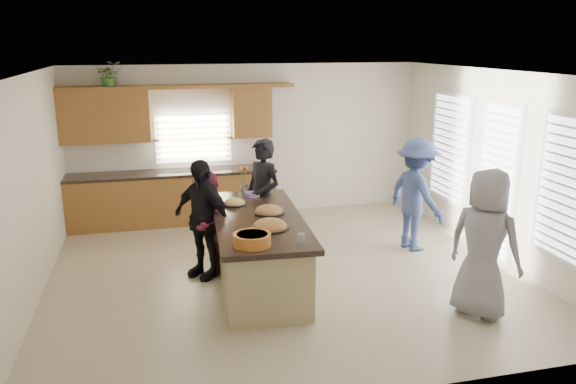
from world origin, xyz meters
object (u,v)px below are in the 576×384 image
object	(u,v)px
woman_right_back	(416,195)
woman_left_mid	(207,224)
woman_left_front	(202,219)
woman_left_back	(263,198)
island	(258,252)
woman_right_front	(484,244)
salad_bowl	(252,239)

from	to	relation	value
woman_right_back	woman_left_mid	bearing A→B (deg)	80.09
woman_left_mid	woman_left_front	xyz separation A→B (m)	(-0.08, -0.08, 0.11)
woman_left_back	woman_left_front	xyz separation A→B (m)	(-0.98, -0.64, -0.06)
island	woman_right_front	size ratio (longest dim) A/B	1.53
salad_bowl	woman_right_front	bearing A→B (deg)	-10.17
island	woman_right_back	world-z (taller)	woman_right_back
salad_bowl	woman_right_front	world-z (taller)	woman_right_front
woman_right_front	woman_left_front	bearing A→B (deg)	24.08
island	woman_left_front	world-z (taller)	woman_left_front
salad_bowl	island	bearing A→B (deg)	75.66
woman_left_front	island	bearing A→B (deg)	16.07
salad_bowl	woman_left_back	bearing A→B (deg)	75.57
island	woman_right_front	bearing A→B (deg)	-28.64
salad_bowl	woman_left_mid	xyz separation A→B (m)	(-0.36, 1.56, -0.30)
woman_right_back	salad_bowl	bearing A→B (deg)	107.73
woman_right_back	woman_right_front	distance (m)	2.25
woman_left_back	woman_right_back	distance (m)	2.39
island	woman_left_mid	xyz separation A→B (m)	(-0.62, 0.53, 0.28)
woman_left_mid	woman_left_front	size ratio (longest dim) A/B	0.87
salad_bowl	woman_left_front	bearing A→B (deg)	106.50
woman_right_back	woman_left_back	bearing A→B (deg)	68.03
island	woman_right_front	distance (m)	2.88
woman_left_front	woman_right_back	bearing A→B (deg)	53.26
woman_left_front	woman_right_front	bearing A→B (deg)	16.24
island	woman_left_front	xyz separation A→B (m)	(-0.70, 0.44, 0.38)
woman_left_front	woman_left_back	bearing A→B (deg)	81.45
island	woman_right_back	xyz separation A→B (m)	(2.64, 0.73, 0.43)
woman_left_front	woman_right_front	distance (m)	3.67
woman_left_front	woman_right_back	distance (m)	3.36
salad_bowl	woman_left_mid	size ratio (longest dim) A/B	0.30
island	woman_left_mid	distance (m)	0.86
woman_left_mid	woman_right_back	distance (m)	3.28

